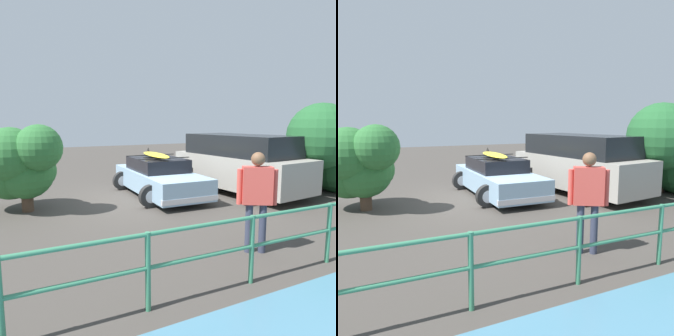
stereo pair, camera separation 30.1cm
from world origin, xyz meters
The scene contains 7 objects.
ground_plane centered at (0.00, 0.00, -0.01)m, with size 44.00×44.00×0.02m, color #423D38.
sedan_car centered at (-0.79, -0.31, 0.58)m, with size 2.41×4.31×1.47m.
suv_car centered at (-3.30, 0.56, 0.98)m, with size 2.90×5.00×1.91m.
person_bystander centered at (-0.30, 4.67, 1.08)m, with size 0.61×0.44×1.80m.
railing_fence centered at (0.54, 5.51, 0.67)m, with size 9.73×0.29×1.01m.
bush_near_left centered at (3.24, -0.18, 1.25)m, with size 2.07×2.35×2.27m.
bush_near_right centered at (-5.79, 1.73, 1.44)m, with size 3.25×2.96×2.96m.
Camera 2 is at (3.40, 9.07, 2.32)m, focal length 35.00 mm.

